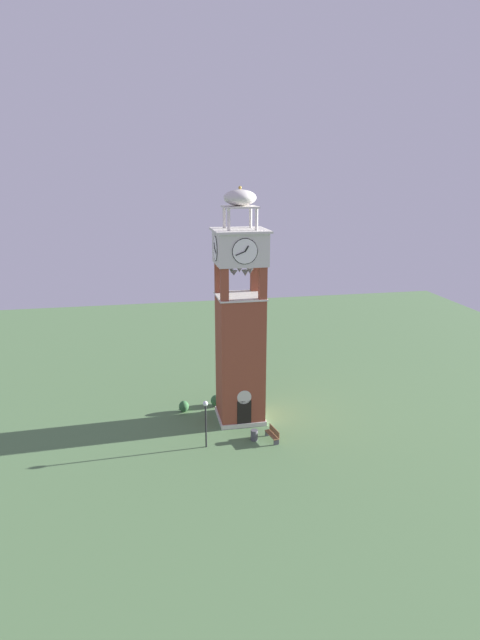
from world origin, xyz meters
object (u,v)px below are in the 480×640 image
Objects in this scene: clock_tower at (240,329)px; lamp_post at (206,415)px; park_bench at (273,434)px; trash_bin at (254,435)px.

clock_tower is 7.15m from lamp_post.
trash_bin is (-1.34, 0.27, -0.08)m from park_bench.
clock_tower is at bearing 112.91° from park_bench.
park_bench is 0.46× the size of lamp_post.
clock_tower is at bearing 95.28° from trash_bin.
trash_bin is at bearing 4.84° from lamp_post.
clock_tower is at bearing 51.03° from lamp_post.
clock_tower reaches higher than lamp_post.
park_bench is at bearing -11.31° from trash_bin.
lamp_post is at bearing -175.16° from trash_bin.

